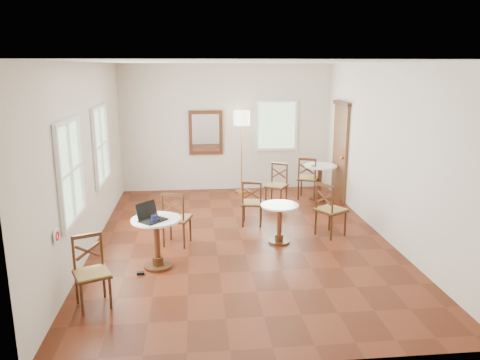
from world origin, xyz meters
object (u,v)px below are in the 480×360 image
(chair_near_a, at_px, (176,218))
(chair_mid_b, at_px, (330,209))
(mouse, at_px, (155,215))
(laptop, at_px, (150,216))
(cafe_table_near, at_px, (157,237))
(chair_mid_a, at_px, (252,203))
(cafe_table_back, at_px, (320,178))
(chair_back_b, at_px, (277,185))
(chair_back_a, at_px, (308,178))
(navy_mug, at_px, (155,219))
(power_adapter, at_px, (141,273))
(cafe_table_mid, at_px, (279,219))
(chair_near_b, at_px, (91,272))
(water_glass, at_px, (156,217))
(floor_lamp, at_px, (242,123))

(chair_near_a, relative_size, chair_mid_b, 0.97)
(mouse, bearing_deg, laptop, -83.44)
(cafe_table_near, distance_m, mouse, 0.33)
(chair_mid_a, bearing_deg, cafe_table_back, -126.80)
(chair_back_b, bearing_deg, mouse, -98.12)
(chair_mid_b, distance_m, chair_back_a, 2.39)
(cafe_table_back, height_order, chair_back_b, chair_back_b)
(navy_mug, bearing_deg, chair_back_a, 49.03)
(navy_mug, bearing_deg, cafe_table_near, 88.12)
(cafe_table_near, distance_m, chair_back_a, 4.66)
(chair_mid_a, xyz_separation_m, navy_mug, (-1.65, -1.94, 0.38))
(cafe_table_back, distance_m, power_adapter, 5.12)
(cafe_table_mid, xyz_separation_m, laptop, (-2.07, -0.89, 0.41))
(mouse, bearing_deg, cafe_table_back, 66.22)
(chair_near_b, xyz_separation_m, water_glass, (0.74, 0.99, 0.37))
(laptop, distance_m, power_adapter, 0.84)
(chair_mid_b, relative_size, floor_lamp, 0.50)
(cafe_table_near, distance_m, navy_mug, 0.38)
(chair_mid_b, xyz_separation_m, chair_back_a, (0.19, 2.38, -0.00))
(cafe_table_mid, bearing_deg, chair_near_a, 177.28)
(chair_near_a, height_order, mouse, chair_near_a)
(chair_back_a, height_order, navy_mug, chair_back_a)
(laptop, height_order, power_adapter, laptop)
(cafe_table_mid, bearing_deg, chair_back_a, 66.58)
(chair_near_a, relative_size, navy_mug, 7.35)
(chair_near_b, bearing_deg, chair_mid_b, 7.37)
(floor_lamp, height_order, laptop, floor_lamp)
(chair_mid_b, relative_size, power_adapter, 9.18)
(cafe_table_back, distance_m, chair_back_a, 0.26)
(chair_near_b, distance_m, chair_back_b, 5.09)
(chair_mid_b, height_order, chair_back_b, chair_mid_b)
(chair_near_b, bearing_deg, laptop, 34.02)
(chair_near_a, relative_size, water_glass, 9.84)
(floor_lamp, height_order, power_adapter, floor_lamp)
(cafe_table_mid, height_order, chair_mid_b, chair_mid_b)
(chair_back_b, bearing_deg, power_adapter, -97.40)
(chair_back_b, bearing_deg, chair_near_b, -95.85)
(chair_near_a, bearing_deg, chair_mid_b, -159.43)
(chair_mid_a, bearing_deg, navy_mug, 60.33)
(chair_near_b, bearing_deg, water_glass, 30.16)
(cafe_table_mid, bearing_deg, power_adapter, -154.65)
(chair_back_a, xyz_separation_m, water_glass, (-3.12, -3.54, 0.34))
(cafe_table_mid, distance_m, chair_near_b, 3.32)
(chair_back_b, xyz_separation_m, water_glass, (-2.32, -3.08, 0.36))
(power_adapter, bearing_deg, floor_lamp, 66.23)
(cafe_table_mid, bearing_deg, chair_mid_a, 109.74)
(laptop, height_order, mouse, laptop)
(mouse, relative_size, navy_mug, 0.85)
(laptop, relative_size, mouse, 4.31)
(navy_mug, height_order, power_adapter, navy_mug)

